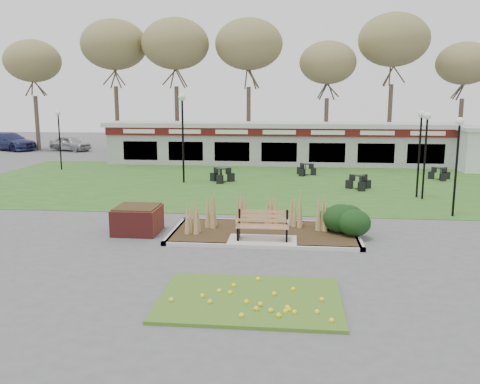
# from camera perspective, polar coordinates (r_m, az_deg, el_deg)

# --- Properties ---
(ground) EXTENTS (100.00, 100.00, 0.00)m
(ground) POSITION_cam_1_polar(r_m,az_deg,el_deg) (16.38, 2.50, -5.92)
(ground) COLOR #515154
(ground) RESTS_ON ground
(lawn) EXTENTS (34.00, 16.00, 0.02)m
(lawn) POSITION_cam_1_polar(r_m,az_deg,el_deg) (28.08, 4.00, 1.06)
(lawn) COLOR #2E571B
(lawn) RESTS_ON ground
(flower_bed) EXTENTS (4.20, 3.00, 0.16)m
(flower_bed) POSITION_cam_1_polar(r_m,az_deg,el_deg) (12.02, 1.14, -11.82)
(flower_bed) COLOR #35661D
(flower_bed) RESTS_ON ground
(planting_bed) EXTENTS (6.75, 3.40, 1.27)m
(planting_bed) POSITION_cam_1_polar(r_m,az_deg,el_deg) (17.56, 6.94, -3.61)
(planting_bed) COLOR #311E13
(planting_bed) RESTS_ON ground
(park_bench) EXTENTS (1.70, 0.66, 0.93)m
(park_bench) POSITION_cam_1_polar(r_m,az_deg,el_deg) (16.46, 2.57, -3.71)
(park_bench) COLOR #9B7146
(park_bench) RESTS_ON ground
(brick_planter) EXTENTS (1.50, 1.50, 0.95)m
(brick_planter) POSITION_cam_1_polar(r_m,az_deg,el_deg) (17.99, -11.43, -3.04)
(brick_planter) COLOR maroon
(brick_planter) RESTS_ON ground
(food_pavilion) EXTENTS (24.60, 3.40, 2.90)m
(food_pavilion) POSITION_cam_1_polar(r_m,az_deg,el_deg) (35.79, 4.48, 5.49)
(food_pavilion) COLOR gray
(food_pavilion) RESTS_ON ground
(tree_backdrop) EXTENTS (47.24, 5.24, 10.36)m
(tree_backdrop) POSITION_cam_1_polar(r_m,az_deg,el_deg) (43.84, 4.91, 15.43)
(tree_backdrop) COLOR #47382B
(tree_backdrop) RESTS_ON ground
(lamp_post_near_right) EXTENTS (0.32, 0.32, 3.90)m
(lamp_post_near_right) POSITION_cam_1_polar(r_m,az_deg,el_deg) (21.40, 23.29, 4.89)
(lamp_post_near_right) COLOR black
(lamp_post_near_right) RESTS_ON ground
(lamp_post_mid_left) EXTENTS (0.40, 0.40, 4.86)m
(lamp_post_mid_left) POSITION_cam_1_polar(r_m,az_deg,el_deg) (27.82, -6.48, 8.25)
(lamp_post_mid_left) COLOR black
(lamp_post_mid_left) RESTS_ON ground
(lamp_post_mid_right) EXTENTS (0.34, 0.34, 4.06)m
(lamp_post_mid_right) POSITION_cam_1_polar(r_m,az_deg,el_deg) (24.92, 19.60, 6.09)
(lamp_post_mid_right) COLOR black
(lamp_post_mid_right) RESTS_ON ground
(lamp_post_far_right) EXTENTS (0.33, 0.33, 3.99)m
(lamp_post_far_right) POSITION_cam_1_polar(r_m,az_deg,el_deg) (24.55, 20.18, 5.88)
(lamp_post_far_right) COLOR black
(lamp_post_far_right) RESTS_ON ground
(lamp_post_far_left) EXTENTS (0.32, 0.32, 3.82)m
(lamp_post_far_left) POSITION_cam_1_polar(r_m,az_deg,el_deg) (34.69, -19.67, 6.91)
(lamp_post_far_left) COLOR black
(lamp_post_far_left) RESTS_ON ground
(bistro_set_a) EXTENTS (1.16, 1.27, 0.68)m
(bistro_set_a) POSITION_cam_1_polar(r_m,az_deg,el_deg) (30.90, 7.33, 2.32)
(bistro_set_a) COLOR black
(bistro_set_a) RESTS_ON ground
(bistro_set_b) EXTENTS (1.33, 1.22, 0.71)m
(bistro_set_b) POSITION_cam_1_polar(r_m,az_deg,el_deg) (26.63, 13.23, 0.82)
(bistro_set_b) COLOR black
(bistro_set_b) RESTS_ON ground
(bistro_set_c) EXTENTS (1.42, 1.25, 0.75)m
(bistro_set_c) POSITION_cam_1_polar(r_m,az_deg,el_deg) (28.15, -2.07, 1.64)
(bistro_set_c) COLOR black
(bistro_set_c) RESTS_ON ground
(bistro_set_d) EXTENTS (1.27, 1.12, 0.67)m
(bistro_set_d) POSITION_cam_1_polar(r_m,az_deg,el_deg) (31.12, 21.55, 1.72)
(bistro_set_d) COLOR black
(bistro_set_d) RESTS_ON ground
(car_silver) EXTENTS (4.17, 2.87, 1.32)m
(car_silver) POSITION_cam_1_polar(r_m,az_deg,el_deg) (47.05, -18.52, 5.20)
(car_silver) COLOR #B0B0B5
(car_silver) RESTS_ON ground
(car_black) EXTENTS (4.49, 1.71, 1.46)m
(car_black) POSITION_cam_1_polar(r_m,az_deg,el_deg) (40.45, -6.84, 4.97)
(car_black) COLOR black
(car_black) RESTS_ON ground
(car_blue) EXTENTS (5.79, 4.11, 1.56)m
(car_blue) POSITION_cam_1_polar(r_m,az_deg,el_deg) (49.60, -24.42, 5.19)
(car_blue) COLOR navy
(car_blue) RESTS_ON ground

